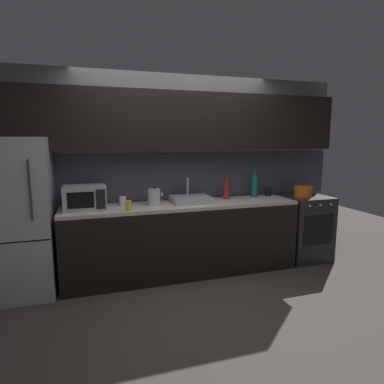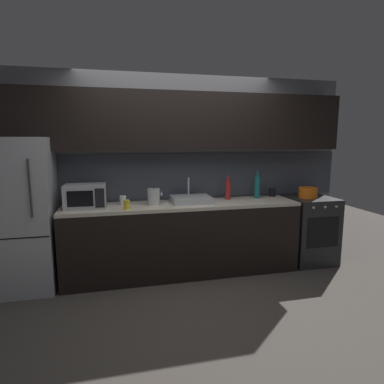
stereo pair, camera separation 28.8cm
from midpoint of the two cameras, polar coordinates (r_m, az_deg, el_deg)
name	(u,v)px [view 1 (the left image)]	position (r m, az deg, el deg)	size (l,w,h in m)	color
ground_plane	(208,307)	(3.52, 0.28, -19.40)	(10.00, 10.00, 0.00)	#3D3833
back_wall	(176,150)	(4.25, -4.71, 7.35)	(4.63, 0.44, 2.50)	slate
counter_run	(183,239)	(4.14, -3.57, -8.15)	(2.89, 0.60, 0.90)	black
refrigerator	(19,218)	(4.02, -29.77, -3.95)	(0.68, 0.69, 1.70)	#ADAFB5
oven_range	(304,227)	(4.87, 17.36, -5.91)	(0.60, 0.62, 0.90)	#232326
microwave	(85,197)	(3.92, -20.17, -0.90)	(0.46, 0.35, 0.27)	#A8AAAF
sink_basin	(191,199)	(4.08, -2.24, -1.29)	(0.48, 0.38, 0.30)	#ADAFB5
kettle	(154,197)	(3.94, -8.69, -0.89)	(0.18, 0.15, 0.22)	#B7BABF
wine_bottle_teal	(254,186)	(4.50, 9.02, 1.05)	(0.08, 0.08, 0.37)	#19666B
wine_bottle_red	(226,189)	(4.33, 4.07, 0.50)	(0.07, 0.07, 0.32)	#A82323
mug_yellow	(129,206)	(3.71, -13.19, -2.37)	(0.07, 0.07, 0.11)	gold
mug_dark	(268,192)	(4.69, 11.43, 0.06)	(0.09, 0.09, 0.11)	black
mug_clear	(123,201)	(4.01, -14.00, -1.56)	(0.08, 0.08, 0.11)	silver
cooking_pot	(303,191)	(4.73, 17.12, 0.11)	(0.25, 0.25, 0.14)	orange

